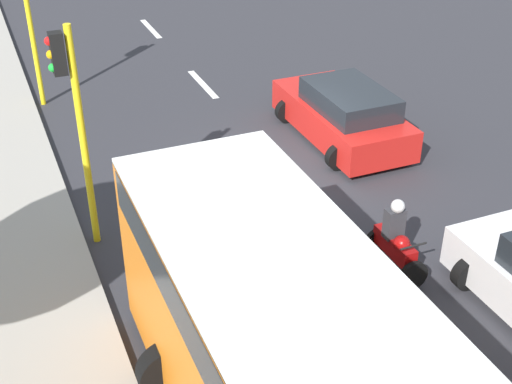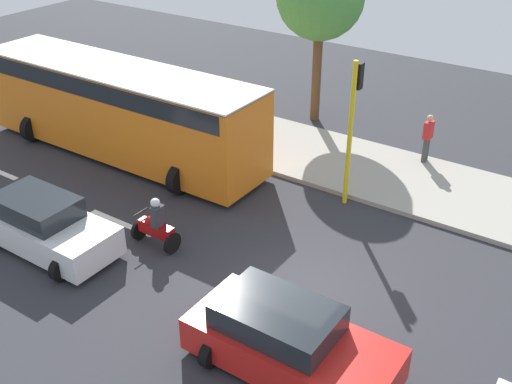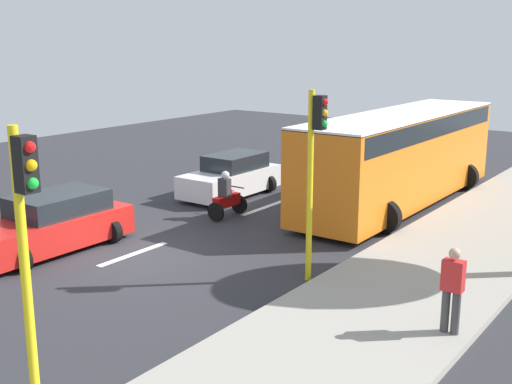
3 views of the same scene
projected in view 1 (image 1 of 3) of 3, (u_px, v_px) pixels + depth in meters
ground_plane at (285, 173)px, 16.73m from camera, size 40.00×60.00×0.10m
lane_stripe_far_north at (151, 29)px, 26.21m from camera, size 0.20×2.40×0.01m
lane_stripe_north at (203, 84)px, 21.46m from camera, size 0.20×2.40×0.01m
lane_stripe_mid at (285, 171)px, 16.71m from camera, size 0.20×2.40×0.01m
lane_stripe_south at (431, 327)px, 11.95m from camera, size 0.20×2.40×0.01m
car_red at (343, 114)px, 17.82m from camera, size 2.35×4.41×1.52m
motorcycle at (396, 242)px, 13.03m from camera, size 0.60×1.30×1.53m
traffic_light_corner at (73, 109)px, 12.69m from camera, size 0.49×0.24×4.50m
traffic_light_midblock at (23, 4)px, 18.64m from camera, size 0.49×0.24×4.50m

